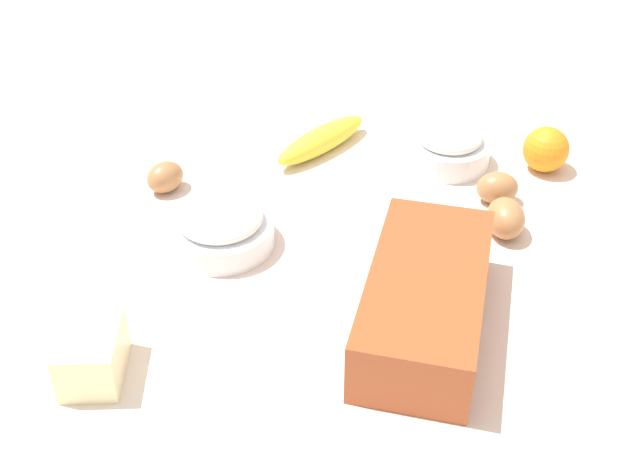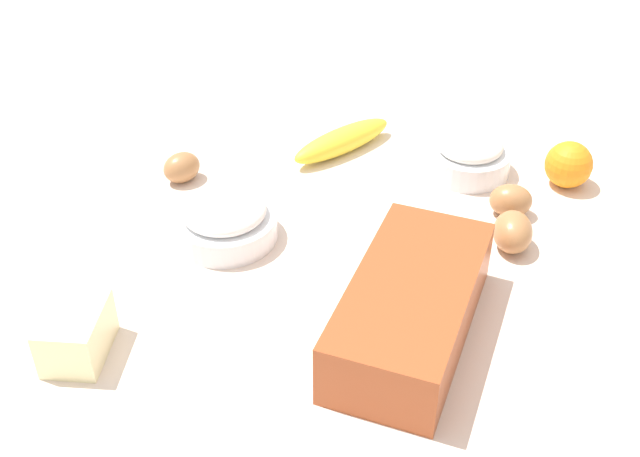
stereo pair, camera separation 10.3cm
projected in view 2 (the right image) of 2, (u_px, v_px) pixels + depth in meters
ground_plane at (320, 259)px, 1.06m from camera, size 2.40×2.40×0.02m
loaf_pan at (411, 307)px, 0.90m from camera, size 0.28×0.14×0.08m
flour_bowl at (469, 155)px, 1.20m from camera, size 0.13×0.13×0.06m
sugar_bowl at (225, 219)px, 1.06m from camera, size 0.14×0.14×0.07m
banana at (342, 140)px, 1.25m from camera, size 0.19×0.14×0.04m
orange_fruit at (569, 165)px, 1.16m from camera, size 0.07×0.07×0.07m
butter_block at (76, 333)px, 0.88m from camera, size 0.10×0.08×0.06m
egg_near_butter at (511, 201)px, 1.11m from camera, size 0.06×0.07×0.05m
egg_beside_bowl at (182, 167)px, 1.18m from camera, size 0.07×0.07×0.04m
egg_loose at (513, 232)px, 1.05m from camera, size 0.08×0.06×0.05m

